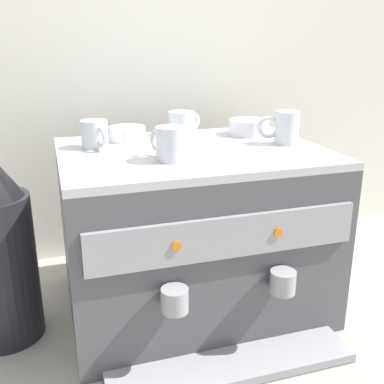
{
  "coord_description": "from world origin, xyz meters",
  "views": [
    {
      "loc": [
        -0.33,
        -1.04,
        0.68
      ],
      "look_at": [
        0.0,
        0.0,
        0.31
      ],
      "focal_mm": 43.05,
      "sensor_mm": 36.0,
      "label": 1
    }
  ],
  "objects_px": {
    "ceramic_bowl_1": "(127,134)",
    "ceramic_cup_2": "(285,128)",
    "espresso_machine": "(193,231)",
    "milk_pitcher": "(335,258)",
    "ceramic_cup_3": "(183,123)",
    "ceramic_cup_1": "(95,134)",
    "ceramic_bowl_0": "(249,128)",
    "ceramic_cup_0": "(171,143)"
  },
  "relations": [
    {
      "from": "ceramic_bowl_1",
      "to": "ceramic_cup_2",
      "type": "bearing_deg",
      "value": -23.34
    },
    {
      "from": "espresso_machine",
      "to": "milk_pitcher",
      "type": "height_order",
      "value": "espresso_machine"
    },
    {
      "from": "ceramic_bowl_1",
      "to": "milk_pitcher",
      "type": "distance_m",
      "value": 0.7
    },
    {
      "from": "ceramic_cup_3",
      "to": "espresso_machine",
      "type": "bearing_deg",
      "value": -98.46
    },
    {
      "from": "ceramic_cup_1",
      "to": "ceramic_bowl_1",
      "type": "distance_m",
      "value": 0.11
    },
    {
      "from": "espresso_machine",
      "to": "ceramic_bowl_1",
      "type": "xyz_separation_m",
      "value": [
        -0.13,
        0.15,
        0.23
      ]
    },
    {
      "from": "ceramic_bowl_1",
      "to": "ceramic_bowl_0",
      "type": "bearing_deg",
      "value": -4.24
    },
    {
      "from": "espresso_machine",
      "to": "ceramic_cup_1",
      "type": "relative_size",
      "value": 6.33
    },
    {
      "from": "ceramic_cup_1",
      "to": "ceramic_bowl_0",
      "type": "relative_size",
      "value": 0.9
    },
    {
      "from": "espresso_machine",
      "to": "ceramic_bowl_0",
      "type": "height_order",
      "value": "ceramic_bowl_0"
    },
    {
      "from": "ceramic_cup_3",
      "to": "milk_pitcher",
      "type": "relative_size",
      "value": 0.73
    },
    {
      "from": "espresso_machine",
      "to": "ceramic_bowl_1",
      "type": "relative_size",
      "value": 6.53
    },
    {
      "from": "ceramic_cup_1",
      "to": "ceramic_cup_2",
      "type": "xyz_separation_m",
      "value": [
        0.46,
        -0.1,
        0.01
      ]
    },
    {
      "from": "ceramic_cup_2",
      "to": "ceramic_bowl_1",
      "type": "distance_m",
      "value": 0.41
    },
    {
      "from": "ceramic_bowl_0",
      "to": "ceramic_cup_2",
      "type": "bearing_deg",
      "value": -74.38
    },
    {
      "from": "espresso_machine",
      "to": "ceramic_cup_1",
      "type": "xyz_separation_m",
      "value": [
        -0.22,
        0.09,
        0.25
      ]
    },
    {
      "from": "espresso_machine",
      "to": "ceramic_cup_3",
      "type": "bearing_deg",
      "value": 81.54
    },
    {
      "from": "ceramic_cup_0",
      "to": "ceramic_bowl_1",
      "type": "height_order",
      "value": "ceramic_cup_0"
    },
    {
      "from": "ceramic_cup_0",
      "to": "ceramic_bowl_0",
      "type": "distance_m",
      "value": 0.35
    },
    {
      "from": "ceramic_cup_1",
      "to": "ceramic_bowl_1",
      "type": "bearing_deg",
      "value": 35.33
    },
    {
      "from": "ceramic_cup_2",
      "to": "milk_pitcher",
      "type": "bearing_deg",
      "value": 2.02
    },
    {
      "from": "ceramic_cup_0",
      "to": "milk_pitcher",
      "type": "bearing_deg",
      "value": 8.86
    },
    {
      "from": "milk_pitcher",
      "to": "ceramic_bowl_1",
      "type": "bearing_deg",
      "value": 164.78
    },
    {
      "from": "espresso_machine",
      "to": "ceramic_cup_0",
      "type": "xyz_separation_m",
      "value": [
        -0.08,
        -0.09,
        0.25
      ]
    },
    {
      "from": "ceramic_cup_0",
      "to": "ceramic_bowl_1",
      "type": "distance_m",
      "value": 0.24
    },
    {
      "from": "ceramic_cup_0",
      "to": "ceramic_cup_3",
      "type": "relative_size",
      "value": 1.05
    },
    {
      "from": "ceramic_cup_3",
      "to": "ceramic_bowl_1",
      "type": "xyz_separation_m",
      "value": [
        -0.16,
        -0.02,
        -0.02
      ]
    },
    {
      "from": "ceramic_cup_3",
      "to": "ceramic_cup_0",
      "type": "bearing_deg",
      "value": -111.78
    },
    {
      "from": "ceramic_cup_1",
      "to": "ceramic_cup_2",
      "type": "relative_size",
      "value": 0.99
    },
    {
      "from": "ceramic_cup_2",
      "to": "ceramic_bowl_1",
      "type": "height_order",
      "value": "ceramic_cup_2"
    },
    {
      "from": "ceramic_bowl_0",
      "to": "ceramic_bowl_1",
      "type": "xyz_separation_m",
      "value": [
        -0.33,
        0.02,
        -0.0
      ]
    },
    {
      "from": "ceramic_bowl_0",
      "to": "milk_pitcher",
      "type": "bearing_deg",
      "value": -29.16
    },
    {
      "from": "espresso_machine",
      "to": "ceramic_cup_0",
      "type": "distance_m",
      "value": 0.28
    },
    {
      "from": "ceramic_cup_2",
      "to": "ceramic_cup_3",
      "type": "relative_size",
      "value": 0.99
    },
    {
      "from": "ceramic_cup_0",
      "to": "ceramic_bowl_0",
      "type": "relative_size",
      "value": 0.96
    },
    {
      "from": "espresso_machine",
      "to": "ceramic_cup_2",
      "type": "bearing_deg",
      "value": -2.93
    },
    {
      "from": "ceramic_cup_2",
      "to": "ceramic_bowl_1",
      "type": "relative_size",
      "value": 1.04
    },
    {
      "from": "ceramic_cup_0",
      "to": "ceramic_bowl_0",
      "type": "xyz_separation_m",
      "value": [
        0.28,
        0.21,
        -0.02
      ]
    },
    {
      "from": "milk_pitcher",
      "to": "ceramic_bowl_0",
      "type": "bearing_deg",
      "value": 150.84
    },
    {
      "from": "ceramic_cup_2",
      "to": "ceramic_cup_3",
      "type": "distance_m",
      "value": 0.28
    },
    {
      "from": "ceramic_bowl_1",
      "to": "ceramic_cup_1",
      "type": "bearing_deg",
      "value": -144.67
    },
    {
      "from": "ceramic_cup_3",
      "to": "ceramic_bowl_1",
      "type": "bearing_deg",
      "value": -171.45
    }
  ]
}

